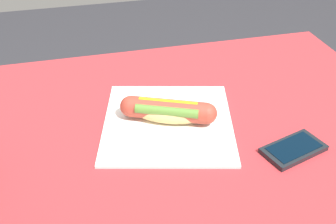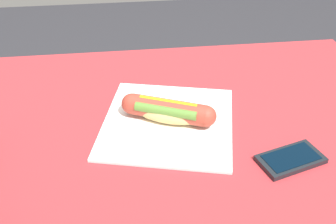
# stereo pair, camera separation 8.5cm
# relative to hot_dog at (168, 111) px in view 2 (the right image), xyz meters

# --- Properties ---
(dining_table) EXTENTS (1.14, 0.83, 0.78)m
(dining_table) POSITION_rel_hot_dog_xyz_m (0.01, 0.05, -0.18)
(dining_table) COLOR brown
(dining_table) RESTS_ON ground
(paper_wrapper) EXTENTS (0.34, 0.35, 0.01)m
(paper_wrapper) POSITION_rel_hot_dog_xyz_m (-0.00, -0.00, -0.03)
(paper_wrapper) COLOR white
(paper_wrapper) RESTS_ON dining_table
(hot_dog) EXTENTS (0.20, 0.11, 0.05)m
(hot_dog) POSITION_rel_hot_dog_xyz_m (0.00, 0.00, 0.00)
(hot_dog) COLOR #E5BC75
(hot_dog) RESTS_ON paper_wrapper
(cell_phone) EXTENTS (0.14, 0.10, 0.01)m
(cell_phone) POSITION_rel_hot_dog_xyz_m (-0.22, 0.15, -0.03)
(cell_phone) COLOR black
(cell_phone) RESTS_ON dining_table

